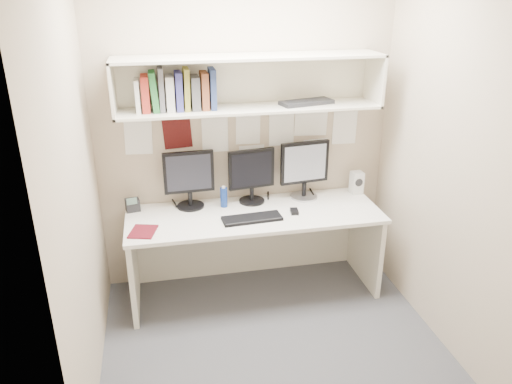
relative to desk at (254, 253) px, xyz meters
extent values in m
cube|color=#45454A|center=(0.00, -0.65, -0.37)|extent=(2.40, 2.00, 0.01)
cube|color=tan|center=(0.00, 0.35, 0.93)|extent=(2.40, 0.02, 2.60)
cube|color=tan|center=(0.00, -1.65, 0.93)|extent=(2.40, 0.02, 2.60)
cube|color=tan|center=(-1.20, -0.65, 0.93)|extent=(0.02, 2.00, 2.60)
cube|color=tan|center=(1.20, -0.65, 0.93)|extent=(0.02, 2.00, 2.60)
cube|color=white|center=(0.00, -0.01, 0.35)|extent=(2.00, 0.70, 0.03)
cube|color=silver|center=(0.00, 0.32, -0.02)|extent=(1.96, 0.02, 0.70)
cube|color=silver|center=(0.00, 0.16, 1.16)|extent=(2.00, 0.38, 0.02)
cube|color=silver|center=(0.00, 0.16, 1.54)|extent=(2.00, 0.38, 0.02)
cube|color=silver|center=(0.00, 0.34, 1.35)|extent=(2.00, 0.02, 0.40)
cube|color=silver|center=(-0.99, 0.16, 1.35)|extent=(0.02, 0.38, 0.40)
cube|color=silver|center=(0.99, 0.16, 1.35)|extent=(0.02, 0.38, 0.40)
cylinder|color=black|center=(-0.48, 0.21, 0.37)|extent=(0.22, 0.22, 0.02)
cylinder|color=black|center=(-0.48, 0.21, 0.43)|extent=(0.04, 0.04, 0.11)
cube|color=black|center=(-0.48, 0.22, 0.66)|extent=(0.40, 0.05, 0.34)
cube|color=black|center=(-0.48, 0.20, 0.66)|extent=(0.35, 0.02, 0.29)
cylinder|color=black|center=(0.02, 0.21, 0.37)|extent=(0.21, 0.21, 0.02)
cylinder|color=black|center=(0.02, 0.21, 0.43)|extent=(0.03, 0.03, 0.11)
cube|color=black|center=(0.02, 0.22, 0.65)|extent=(0.39, 0.09, 0.33)
cube|color=black|center=(0.02, 0.20, 0.65)|extent=(0.33, 0.05, 0.28)
cylinder|color=#A5A5AA|center=(0.47, 0.21, 0.37)|extent=(0.23, 0.23, 0.02)
cylinder|color=black|center=(0.47, 0.21, 0.44)|extent=(0.04, 0.04, 0.11)
cube|color=black|center=(0.47, 0.22, 0.67)|extent=(0.42, 0.08, 0.35)
cube|color=#B0B0B5|center=(0.47, 0.20, 0.67)|extent=(0.36, 0.05, 0.30)
cube|color=black|center=(-0.04, -0.13, 0.37)|extent=(0.46, 0.19, 0.02)
cube|color=black|center=(0.31, -0.08, 0.38)|extent=(0.07, 0.10, 0.03)
cube|color=silver|center=(0.94, 0.21, 0.46)|extent=(0.10, 0.10, 0.19)
cylinder|color=black|center=(0.94, 0.16, 0.48)|extent=(0.07, 0.01, 0.07)
cylinder|color=navy|center=(-0.22, 0.16, 0.44)|extent=(0.06, 0.06, 0.16)
cylinder|color=white|center=(-0.22, 0.16, 0.53)|extent=(0.03, 0.03, 0.02)
cube|color=#560E18|center=(-0.86, -0.17, 0.37)|extent=(0.23, 0.25, 0.01)
cube|color=black|center=(-0.94, 0.23, 0.41)|extent=(0.12, 0.11, 0.10)
cube|color=#4C6659|center=(-0.94, 0.18, 0.47)|extent=(0.08, 0.02, 0.05)
cube|color=silver|center=(-0.82, 0.17, 1.29)|extent=(0.03, 0.19, 0.23)
cube|color=#A4291E|center=(-0.77, 0.17, 1.30)|extent=(0.05, 0.19, 0.26)
cube|color=#236A2F|center=(-0.70, 0.17, 1.32)|extent=(0.04, 0.19, 0.29)
cube|color=#55555A|center=(-0.65, 0.17, 1.33)|extent=(0.04, 0.19, 0.31)
cube|color=beige|center=(-0.59, 0.17, 1.30)|extent=(0.06, 0.19, 0.25)
cube|color=navy|center=(-0.53, 0.17, 1.31)|extent=(0.05, 0.19, 0.28)
cube|color=olive|center=(-0.47, 0.17, 1.33)|extent=(0.04, 0.19, 0.30)
cube|color=#464749|center=(-0.41, 0.17, 1.30)|extent=(0.06, 0.19, 0.24)
cube|color=brown|center=(-0.34, 0.17, 1.31)|extent=(0.05, 0.19, 0.27)
cube|color=navy|center=(-0.28, 0.17, 1.32)|extent=(0.04, 0.19, 0.29)
cube|color=black|center=(0.45, 0.16, 1.19)|extent=(0.44, 0.25, 0.03)
camera|label=1|loc=(-0.71, -3.51, 2.03)|focal=35.00mm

